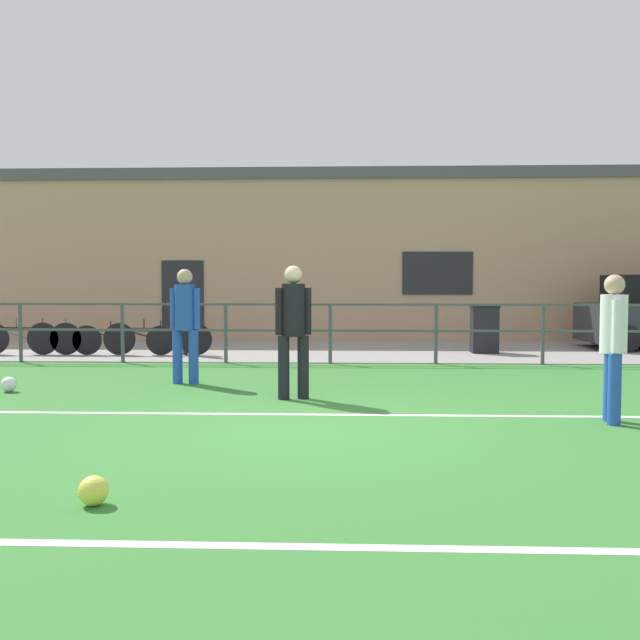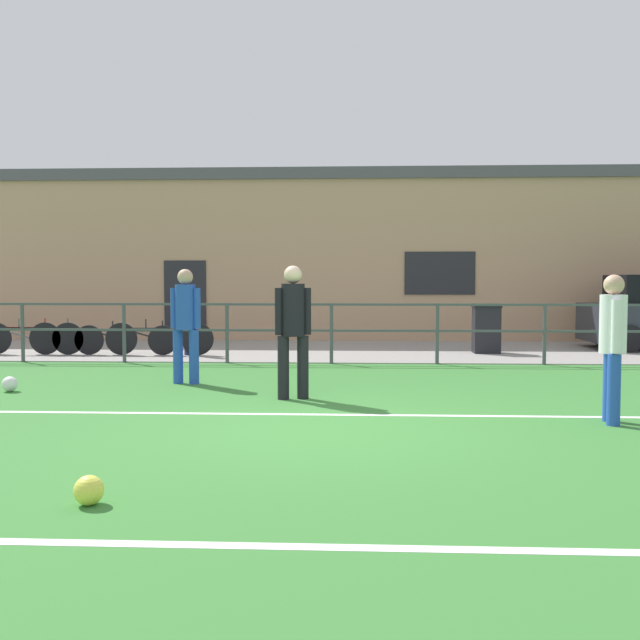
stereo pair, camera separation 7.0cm
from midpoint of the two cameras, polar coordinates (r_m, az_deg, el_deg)
ground at (r=7.84m, az=-0.26°, el=-8.68°), size 60.00×44.00×0.04m
field_line_touchline at (r=8.59m, az=0.02°, el=-7.48°), size 36.00×0.11×0.00m
field_line_hash at (r=4.51m, az=-2.66°, el=-17.43°), size 36.00×0.11×0.00m
pavement_strip at (r=16.24m, az=1.31°, el=-2.41°), size 48.00×5.00×0.02m
perimeter_fence at (r=13.69m, az=1.06°, el=-0.36°), size 36.07×0.07×1.15m
clubhouse_facade at (r=19.87m, az=1.59°, el=5.09°), size 28.00×2.56×4.49m
player_goalkeeper at (r=9.60m, az=-1.94°, el=-0.28°), size 0.48×0.31×1.78m
player_striker at (r=8.61m, az=22.34°, el=-1.41°), size 0.29×0.45×1.65m
player_winger at (r=11.21m, az=-10.40°, el=0.10°), size 0.48×0.31×1.76m
soccer_ball_match at (r=11.21m, az=-23.15°, el=-4.68°), size 0.22×0.22×0.22m
soccer_ball_spare at (r=5.47m, az=-17.44°, el=-12.71°), size 0.21×0.21×0.21m
spectator_child at (r=15.31m, az=-10.04°, el=-0.10°), size 0.34×0.22×1.25m
bicycle_parked_1 at (r=15.45m, az=-12.47°, el=-1.43°), size 2.29×0.04×0.77m
bicycle_parked_2 at (r=16.37m, az=-21.71°, el=-1.32°), size 2.24×0.04×0.77m
bicycle_parked_3 at (r=15.65m, az=-14.99°, el=-1.49°), size 2.19×0.04×0.72m
bicycle_parked_4 at (r=16.62m, az=-23.51°, el=-1.29°), size 2.40×0.04×0.77m
trash_bin_0 at (r=15.95m, az=13.13°, el=-0.63°), size 0.59×0.50×1.06m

